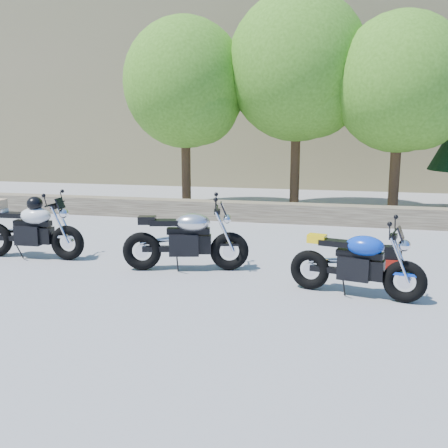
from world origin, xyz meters
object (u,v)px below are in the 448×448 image
(backpack, at_px, (392,258))
(blue_bike, at_px, (357,264))
(white_bike, at_px, (30,228))
(silver_bike, at_px, (186,240))

(backpack, bearing_deg, blue_bike, -111.98)
(white_bike, height_order, backpack, white_bike)
(blue_bike, bearing_deg, silver_bike, 178.28)
(blue_bike, bearing_deg, backpack, 81.17)
(blue_bike, height_order, backpack, blue_bike)
(white_bike, distance_m, blue_bike, 6.02)
(silver_bike, bearing_deg, blue_bike, -28.00)
(white_bike, bearing_deg, backpack, 4.49)
(silver_bike, bearing_deg, white_bike, 164.47)
(silver_bike, xyz_separation_m, backpack, (3.48, 0.93, -0.34))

